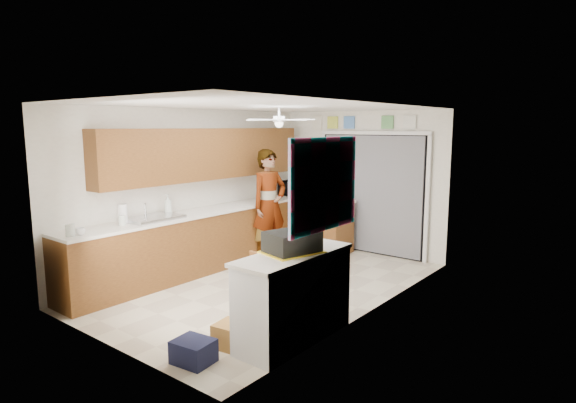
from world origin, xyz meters
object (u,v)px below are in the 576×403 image
Objects in this scene: microwave at (292,188)px; cardboard_box at (235,336)px; soap_bottle at (168,204)px; man at (269,205)px; dog at (313,275)px; suitcase at (292,242)px; paper_towel_roll at (123,214)px; navy_crate at (194,351)px; cup at (81,231)px.

cardboard_box is at bearing -150.25° from microwave.
soap_bottle is 1.75m from man.
cardboard_box is 0.73× the size of dog.
soap_bottle reaches higher than suitcase.
paper_towel_roll is at bearing -160.66° from suitcase.
man is (-1.81, 3.23, 0.82)m from navy_crate.
microwave is 4.44× the size of cup.
cup is at bearing -179.20° from microwave.
navy_crate is at bearing -18.67° from paper_towel_roll.
navy_crate is at bearing -100.64° from cardboard_box.
microwave is at bearing 142.36° from suitcase.
man is (0.27, 3.16, -0.05)m from cup.
suitcase is at bearing -142.81° from microwave.
microwave reaches higher than cardboard_box.
man is (0.38, -1.12, -0.15)m from microwave.
paper_towel_roll reaches higher than navy_crate.
cup is at bearing -79.24° from soap_bottle.
man reaches higher than dog.
cardboard_box is at bearing -95.73° from dog.
suitcase is 1.76m from dog.
cardboard_box is (2.38, -0.31, -0.95)m from paper_towel_roll.
soap_bottle is 0.81m from paper_towel_roll.
cup is 2.37m from cardboard_box.
suitcase is (2.70, 0.23, -0.02)m from paper_towel_roll.
navy_crate is at bearing -33.67° from soap_bottle.
man reaches higher than paper_towel_roll.
man is (-1.90, 2.76, 0.81)m from cardboard_box.
soap_bottle is at bearing 171.89° from man.
microwave is 1.25× the size of cardboard_box.
paper_towel_roll is (-0.11, -3.57, -0.01)m from microwave.
microwave is 0.96× the size of suitcase.
navy_crate is 3.79m from man.
suitcase is 3.15m from man.
cup is (0.11, -4.28, -0.09)m from microwave.
suitcase is at bearing -79.99° from dog.
soap_bottle is 2.84m from suitcase.
cup is 0.75m from paper_towel_roll.
navy_crate is at bearing -140.17° from man.
man is 1.87m from dog.
cup is 2.66m from suitcase.
suitcase is 0.95× the size of dog.
man is at bearing 149.46° from suitcase.
dog is at bearing 97.29° from navy_crate.
dog reaches higher than cardboard_box.
microwave is at bearing 86.29° from soap_bottle.
cardboard_box is at bearing -7.39° from paper_towel_roll.
soap_bottle reaches higher than cardboard_box.
cup is at bearing -73.30° from paper_towel_roll.
dog is (-0.39, 1.92, 0.09)m from cardboard_box.
man reaches higher than suitcase.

